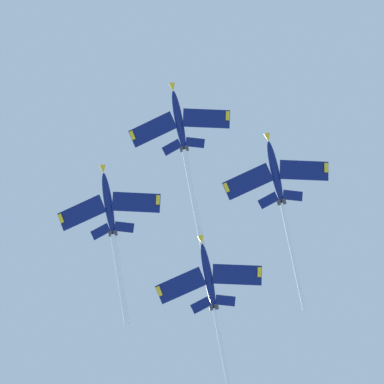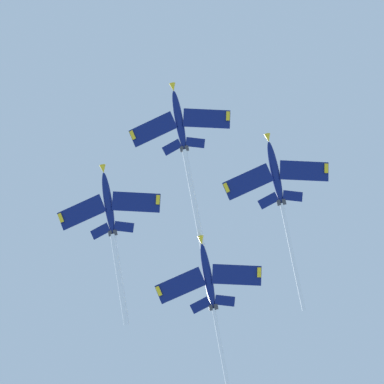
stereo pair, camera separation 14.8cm
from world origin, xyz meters
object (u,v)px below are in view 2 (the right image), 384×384
at_px(jet_lead, 184,145).
at_px(jet_left_wing, 278,188).
at_px(jet_slot, 211,293).
at_px(jet_right_wing, 112,226).

height_order(jet_lead, jet_left_wing, jet_lead).
relative_size(jet_left_wing, jet_slot, 0.95).
height_order(jet_right_wing, jet_slot, jet_right_wing).
bearing_deg(jet_right_wing, jet_left_wing, 155.28).
relative_size(jet_lead, jet_slot, 0.98).
bearing_deg(jet_slot, jet_left_wing, 112.78).
distance_m(jet_lead, jet_right_wing, 20.62).
bearing_deg(jet_lead, jet_right_wing, -57.78).
bearing_deg(jet_lead, jet_slot, -112.78).
relative_size(jet_lead, jet_left_wing, 1.02).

